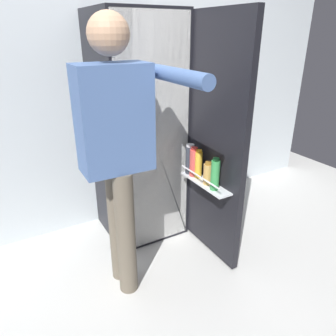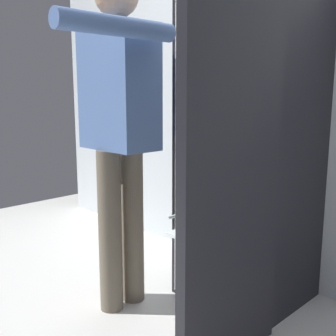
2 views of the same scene
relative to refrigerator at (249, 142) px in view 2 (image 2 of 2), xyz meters
The scene contains 4 objects.
ground_plane 1.00m from the refrigerator, 92.91° to the right, with size 5.37×5.37×0.00m, color silver.
kitchen_wall 0.56m from the refrigerator, 93.69° to the left, with size 4.40×0.10×2.55m, color silver.
refrigerator is the anchor object (origin of this frame).
person 0.68m from the refrigerator, 128.22° to the right, with size 0.53×0.73×1.69m.
Camera 2 is at (1.23, -1.28, 1.12)m, focal length 43.45 mm.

